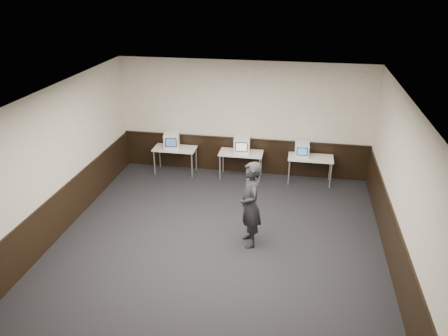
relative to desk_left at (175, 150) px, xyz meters
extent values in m
plane|color=black|center=(1.90, -3.60, -0.68)|extent=(8.00, 8.00, 0.00)
plane|color=white|center=(1.90, -3.60, 2.52)|extent=(8.00, 8.00, 0.00)
plane|color=beige|center=(1.90, 0.40, 0.92)|extent=(7.00, 0.00, 7.00)
plane|color=beige|center=(1.90, -7.60, 0.92)|extent=(7.00, 0.00, 7.00)
plane|color=beige|center=(-1.60, -3.60, 0.92)|extent=(0.00, 8.00, 8.00)
plane|color=beige|center=(5.40, -3.60, 0.92)|extent=(0.00, 8.00, 8.00)
cube|color=black|center=(1.90, 0.38, -0.18)|extent=(6.98, 0.04, 1.00)
cube|color=black|center=(-1.58, -3.60, -0.18)|extent=(0.04, 7.98, 1.00)
cube|color=black|center=(5.38, -3.60, -0.18)|extent=(0.04, 7.98, 1.00)
cube|color=black|center=(1.90, 0.36, 0.34)|extent=(6.98, 0.06, 0.04)
cube|color=silver|center=(0.00, 0.00, 0.05)|extent=(1.20, 0.60, 0.04)
cylinder|color=#999999|center=(-0.55, -0.25, -0.32)|extent=(0.04, 0.04, 0.71)
cylinder|color=#999999|center=(0.55, -0.25, -0.32)|extent=(0.04, 0.04, 0.71)
cylinder|color=#999999|center=(-0.55, 0.25, -0.32)|extent=(0.04, 0.04, 0.71)
cylinder|color=#999999|center=(0.55, 0.25, -0.32)|extent=(0.04, 0.04, 0.71)
cube|color=silver|center=(1.90, 0.00, 0.05)|extent=(1.20, 0.60, 0.04)
cylinder|color=#999999|center=(1.35, -0.25, -0.32)|extent=(0.04, 0.04, 0.71)
cylinder|color=#999999|center=(2.45, -0.25, -0.32)|extent=(0.04, 0.04, 0.71)
cylinder|color=#999999|center=(1.35, 0.25, -0.32)|extent=(0.04, 0.04, 0.71)
cylinder|color=#999999|center=(2.45, 0.25, -0.32)|extent=(0.04, 0.04, 0.71)
cube|color=silver|center=(3.80, 0.00, 0.05)|extent=(1.20, 0.60, 0.04)
cylinder|color=#999999|center=(3.25, -0.25, -0.32)|extent=(0.04, 0.04, 0.71)
cylinder|color=#999999|center=(4.35, -0.25, -0.32)|extent=(0.04, 0.04, 0.71)
cylinder|color=#999999|center=(3.25, 0.25, -0.32)|extent=(0.04, 0.04, 0.71)
cylinder|color=#999999|center=(4.35, 0.25, -0.32)|extent=(0.04, 0.04, 0.71)
cube|color=white|center=(-0.09, 0.02, 0.28)|extent=(0.50, 0.52, 0.43)
cube|color=black|center=(-0.04, -0.20, 0.31)|extent=(0.32, 0.08, 0.26)
cube|color=#385CA6|center=(-0.04, -0.21, 0.31)|extent=(0.27, 0.06, 0.21)
cube|color=white|center=(1.92, 0.03, 0.29)|extent=(0.47, 0.49, 0.44)
cube|color=black|center=(1.94, -0.20, 0.31)|extent=(0.33, 0.04, 0.26)
cube|color=beige|center=(1.94, -0.21, 0.31)|extent=(0.28, 0.03, 0.22)
cube|color=white|center=(3.55, 0.03, 0.26)|extent=(0.39, 0.41, 0.38)
cube|color=black|center=(3.56, -0.17, 0.28)|extent=(0.28, 0.02, 0.23)
cube|color=teal|center=(3.56, -0.18, 0.28)|extent=(0.25, 0.01, 0.19)
imported|color=black|center=(2.56, -3.25, 0.26)|extent=(0.66, 0.80, 1.87)
camera|label=1|loc=(3.42, -11.09, 4.62)|focal=35.00mm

